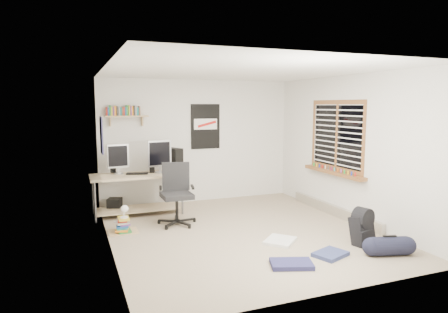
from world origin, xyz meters
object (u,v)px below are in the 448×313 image
object	(u,v)px
duffel_bag	(389,245)
office_chair	(177,196)
backpack	(362,231)
desk	(138,194)
book_stack	(123,223)

from	to	relation	value
duffel_bag	office_chair	bearing A→B (deg)	149.72
backpack	desk	bearing A→B (deg)	118.76
desk	backpack	xyz separation A→B (m)	(2.74, -2.79, -0.16)
desk	book_stack	world-z (taller)	desk
desk	backpack	size ratio (longest dim) A/B	3.82
desk	duffel_bag	xyz separation A→B (m)	(2.79, -3.27, -0.22)
duffel_bag	book_stack	xyz separation A→B (m)	(-3.18, 2.28, 0.01)
duffel_bag	book_stack	size ratio (longest dim) A/B	1.15
office_chair	book_stack	bearing A→B (deg)	-163.00
office_chair	duffel_bag	world-z (taller)	office_chair
office_chair	book_stack	world-z (taller)	office_chair
book_stack	desk	bearing A→B (deg)	68.37
duffel_bag	book_stack	distance (m)	3.92
backpack	book_stack	xyz separation A→B (m)	(-3.13, 1.81, -0.05)
office_chair	backpack	size ratio (longest dim) A/B	2.39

